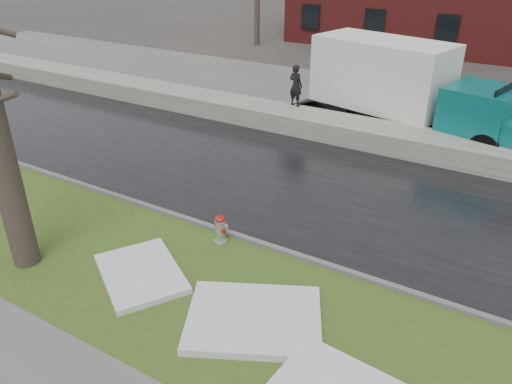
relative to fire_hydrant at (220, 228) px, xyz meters
The scene contains 11 objects.
ground 0.84m from the fire_hydrant, 58.75° to the right, with size 120.00×120.00×0.00m, color #47423D.
verge 1.94m from the fire_hydrant, 78.81° to the right, with size 60.00×4.50×0.04m, color #314C19.
road 3.94m from the fire_hydrant, 84.62° to the left, with size 60.00×7.00×0.03m, color black.
parking_lot 12.41m from the fire_hydrant, 88.30° to the left, with size 60.00×9.00×0.03m, color slate.
curb 0.66m from the fire_hydrant, 47.14° to the left, with size 60.00×0.15×0.14m, color slate.
snowbank 8.10m from the fire_hydrant, 87.40° to the left, with size 60.00×1.60×0.75m, color #A29F94.
fire_hydrant is the anchor object (origin of this frame).
box_truck 10.40m from the fire_hydrant, 81.96° to the left, with size 9.93×4.12×3.28m.
worker 9.08m from the fire_hydrant, 105.22° to the left, with size 0.59×0.39×1.61m, color black.
snow_patch_near 2.98m from the fire_hydrant, 43.05° to the right, with size 2.60×2.00×0.16m, color silver.
snow_patch_far 2.20m from the fire_hydrant, 110.51° to the right, with size 2.20×1.60×0.14m, color silver.
Camera 1 is at (5.65, -7.83, 6.85)m, focal length 35.00 mm.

